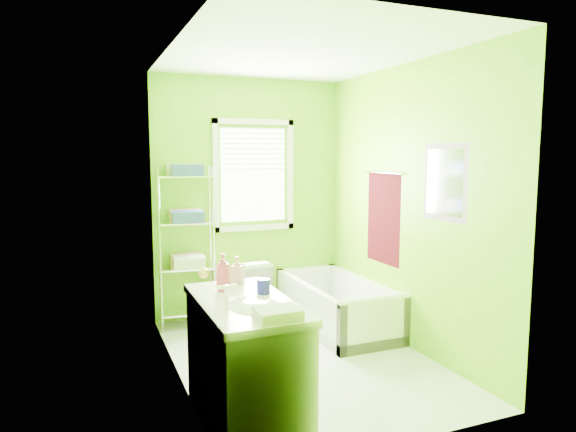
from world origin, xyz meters
name	(u,v)px	position (x,y,z in m)	size (l,w,h in m)	color
ground	(301,359)	(0.00, 0.00, 0.00)	(2.90, 2.90, 0.00)	silver
room_envelope	(302,182)	(0.00, 0.00, 1.55)	(2.14, 2.94, 2.62)	#68AE08
window	(254,169)	(0.05, 1.42, 1.61)	(0.92, 0.05, 1.22)	white
door	(210,285)	(-1.04, -1.00, 1.00)	(0.09, 0.80, 2.00)	white
right_wall_decor	(406,205)	(1.04, -0.02, 1.32)	(0.04, 1.48, 1.17)	#3E070D
bathtub	(337,311)	(0.68, 0.64, 0.16)	(0.73, 1.57, 0.51)	white
toilet	(242,292)	(-0.21, 1.08, 0.35)	(0.39, 0.69, 0.71)	white
vanity	(246,359)	(-0.78, -0.86, 0.45)	(0.57, 1.12, 1.10)	white
wire_shelf_unit	(188,228)	(-0.72, 1.27, 1.03)	(0.60, 0.48, 1.68)	silver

